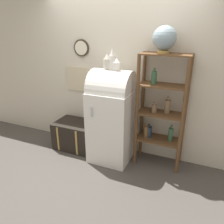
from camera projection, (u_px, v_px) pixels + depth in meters
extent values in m
plane|color=#4C4742|center=(107.00, 163.00, 3.47)|extent=(12.00, 12.00, 0.00)
cube|color=beige|center=(121.00, 72.00, 3.46)|extent=(7.00, 0.05, 2.70)
cylinder|color=#382D1E|center=(81.00, 48.00, 3.54)|extent=(0.27, 0.03, 0.27)
cylinder|color=beige|center=(81.00, 48.00, 3.53)|extent=(0.22, 0.01, 0.22)
cube|color=#C6B793|center=(79.00, 79.00, 3.77)|extent=(0.50, 0.02, 0.41)
cube|color=white|center=(112.00, 125.00, 3.45)|extent=(0.63, 0.65, 1.14)
cylinder|color=white|center=(112.00, 90.00, 3.23)|extent=(0.61, 0.59, 0.59)
cylinder|color=#B7B7BC|center=(91.00, 112.00, 3.10)|extent=(0.02, 0.02, 0.15)
cube|color=black|center=(75.00, 135.00, 3.87)|extent=(0.67, 0.49, 0.48)
cube|color=#AD8942|center=(58.00, 139.00, 3.72)|extent=(0.03, 0.01, 0.43)
cube|color=#AD8942|center=(76.00, 143.00, 3.59)|extent=(0.03, 0.01, 0.43)
cylinder|color=brown|center=(137.00, 113.00, 3.18)|extent=(0.05, 0.05, 1.70)
cylinder|color=brown|center=(183.00, 120.00, 2.94)|extent=(0.05, 0.05, 1.70)
cylinder|color=brown|center=(142.00, 107.00, 3.44)|extent=(0.05, 0.05, 1.70)
cylinder|color=brown|center=(185.00, 113.00, 3.20)|extent=(0.05, 0.05, 1.70)
cube|color=brown|center=(158.00, 139.00, 3.35)|extent=(0.68, 0.34, 0.02)
cube|color=brown|center=(161.00, 114.00, 3.20)|extent=(0.68, 0.34, 0.02)
cube|color=brown|center=(163.00, 85.00, 3.04)|extent=(0.68, 0.34, 0.02)
cube|color=brown|center=(166.00, 54.00, 2.88)|extent=(0.68, 0.34, 0.02)
cylinder|color=#7F6647|center=(154.00, 108.00, 3.20)|extent=(0.08, 0.08, 0.12)
cylinder|color=#7F6647|center=(155.00, 104.00, 3.17)|extent=(0.03, 0.03, 0.03)
cylinder|color=#335B3D|center=(154.00, 78.00, 3.04)|extent=(0.08, 0.08, 0.18)
cylinder|color=#335B3D|center=(155.00, 70.00, 3.00)|extent=(0.03, 0.03, 0.05)
cylinder|color=brown|center=(146.00, 132.00, 3.36)|extent=(0.07, 0.07, 0.19)
cylinder|color=brown|center=(146.00, 125.00, 3.32)|extent=(0.03, 0.03, 0.05)
cylinder|color=#335B3D|center=(171.00, 134.00, 3.26)|extent=(0.07, 0.07, 0.20)
cylinder|color=#335B3D|center=(171.00, 127.00, 3.21)|extent=(0.03, 0.03, 0.05)
cylinder|color=#23334C|center=(149.00, 132.00, 3.39)|extent=(0.10, 0.10, 0.17)
cylinder|color=#23334C|center=(149.00, 126.00, 3.35)|extent=(0.04, 0.04, 0.04)
cylinder|color=#7F6647|center=(167.00, 106.00, 3.17)|extent=(0.08, 0.08, 0.20)
cylinder|color=#7F6647|center=(168.00, 99.00, 3.12)|extent=(0.03, 0.03, 0.05)
cylinder|color=#AD8942|center=(163.00, 52.00, 2.87)|extent=(0.15, 0.15, 0.04)
sphere|color=#7F939E|center=(165.00, 38.00, 2.80)|extent=(0.31, 0.31, 0.31)
cylinder|color=beige|center=(107.00, 64.00, 3.13)|extent=(0.10, 0.10, 0.14)
cone|color=beige|center=(107.00, 56.00, 3.09)|extent=(0.09, 0.09, 0.08)
cylinder|color=white|center=(112.00, 63.00, 3.10)|extent=(0.09, 0.09, 0.19)
cone|color=white|center=(112.00, 52.00, 3.04)|extent=(0.07, 0.07, 0.10)
cylinder|color=white|center=(117.00, 66.00, 3.07)|extent=(0.11, 0.11, 0.11)
cone|color=white|center=(117.00, 60.00, 3.04)|extent=(0.09, 0.09, 0.06)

